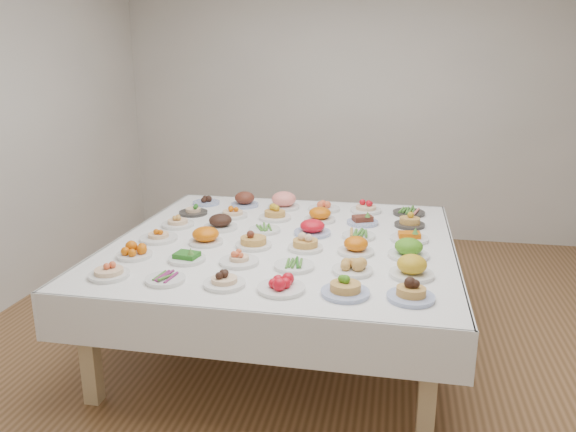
% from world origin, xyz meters
% --- Properties ---
extents(room_envelope, '(5.02, 5.02, 2.81)m').
position_xyz_m(room_envelope, '(0.00, 0.00, 1.83)').
color(room_envelope, brown).
rests_on(room_envelope, ground).
extents(display_table, '(2.26, 2.26, 0.75)m').
position_xyz_m(display_table, '(-0.20, -0.13, 0.69)').
color(display_table, white).
rests_on(display_table, ground).
extents(dish_0, '(0.23, 0.23, 0.12)m').
position_xyz_m(dish_0, '(-1.04, -0.98, 0.80)').
color(dish_0, white).
rests_on(dish_0, display_table).
extents(dish_1, '(0.22, 0.22, 0.05)m').
position_xyz_m(dish_1, '(-0.70, -0.98, 0.77)').
color(dish_1, white).
rests_on(dish_1, display_table).
extents(dish_2, '(0.23, 0.23, 0.12)m').
position_xyz_m(dish_2, '(-0.36, -0.97, 0.80)').
color(dish_2, white).
rests_on(dish_2, display_table).
extents(dish_3, '(0.25, 0.25, 0.11)m').
position_xyz_m(dish_3, '(-0.05, -0.98, 0.80)').
color(dish_3, white).
rests_on(dish_3, display_table).
extents(dish_4, '(0.25, 0.25, 0.13)m').
position_xyz_m(dish_4, '(0.30, -0.97, 0.81)').
color(dish_4, '#4C66B2').
rests_on(dish_4, display_table).
extents(dish_5, '(0.24, 0.24, 0.15)m').
position_xyz_m(dish_5, '(0.63, -0.96, 0.82)').
color(dish_5, '#4C66B2').
rests_on(dish_5, display_table).
extents(dish_6, '(0.22, 0.22, 0.10)m').
position_xyz_m(dish_6, '(-1.05, -0.64, 0.79)').
color(dish_6, white).
rests_on(dish_6, display_table).
extents(dish_7, '(0.22, 0.22, 0.10)m').
position_xyz_m(dish_7, '(-0.70, -0.64, 0.79)').
color(dish_7, white).
rests_on(dish_7, display_table).
extents(dish_8, '(0.23, 0.23, 0.11)m').
position_xyz_m(dish_8, '(-0.38, -0.63, 0.80)').
color(dish_8, white).
rests_on(dish_8, display_table).
extents(dish_9, '(0.24, 0.24, 0.05)m').
position_xyz_m(dish_9, '(-0.04, -0.63, 0.77)').
color(dish_9, white).
rests_on(dish_9, display_table).
extents(dish_10, '(0.24, 0.24, 0.11)m').
position_xyz_m(dish_10, '(0.30, -0.64, 0.80)').
color(dish_10, white).
rests_on(dish_10, display_table).
extents(dish_11, '(0.25, 0.25, 0.13)m').
position_xyz_m(dish_11, '(0.64, -0.64, 0.81)').
color(dish_11, white).
rests_on(dish_11, display_table).
extents(dish_12, '(0.25, 0.25, 0.12)m').
position_xyz_m(dish_12, '(-1.04, -0.30, 0.80)').
color(dish_12, white).
rests_on(dish_12, display_table).
extents(dish_13, '(0.23, 0.23, 0.13)m').
position_xyz_m(dish_13, '(-0.70, -0.30, 0.81)').
color(dish_13, white).
rests_on(dish_13, display_table).
extents(dish_14, '(0.24, 0.23, 0.15)m').
position_xyz_m(dish_14, '(-0.37, -0.31, 0.82)').
color(dish_14, white).
rests_on(dish_14, display_table).
extents(dish_15, '(0.23, 0.23, 0.14)m').
position_xyz_m(dish_15, '(-0.03, -0.30, 0.81)').
color(dish_15, white).
rests_on(dish_15, display_table).
extents(dish_16, '(0.23, 0.23, 0.12)m').
position_xyz_m(dish_16, '(0.30, -0.31, 0.81)').
color(dish_16, white).
rests_on(dish_16, display_table).
extents(dish_17, '(0.25, 0.25, 0.15)m').
position_xyz_m(dish_17, '(0.62, -0.31, 0.82)').
color(dish_17, white).
rests_on(dish_17, display_table).
extents(dish_18, '(0.23, 0.23, 0.11)m').
position_xyz_m(dish_18, '(-1.03, 0.04, 0.80)').
color(dish_18, white).
rests_on(dish_18, display_table).
extents(dish_19, '(0.27, 0.27, 0.15)m').
position_xyz_m(dish_19, '(-0.71, 0.04, 0.82)').
color(dish_19, white).
rests_on(dish_19, display_table).
extents(dish_20, '(0.22, 0.22, 0.05)m').
position_xyz_m(dish_20, '(-0.38, 0.03, 0.77)').
color(dish_20, white).
rests_on(dish_20, display_table).
extents(dish_21, '(0.25, 0.25, 0.15)m').
position_xyz_m(dish_21, '(-0.03, 0.03, 0.82)').
color(dish_21, '#4C66B2').
rests_on(dish_21, display_table).
extents(dish_22, '(0.23, 0.23, 0.06)m').
position_xyz_m(dish_22, '(0.29, 0.02, 0.78)').
color(dish_22, white).
rests_on(dish_22, display_table).
extents(dish_23, '(0.25, 0.25, 0.11)m').
position_xyz_m(dish_23, '(0.63, 0.03, 0.80)').
color(dish_23, white).
rests_on(dish_23, display_table).
extents(dish_24, '(0.22, 0.22, 0.11)m').
position_xyz_m(dish_24, '(-1.04, 0.38, 0.79)').
color(dish_24, '#2C2A27').
rests_on(dish_24, display_table).
extents(dish_25, '(0.22, 0.22, 0.12)m').
position_xyz_m(dish_25, '(-0.71, 0.36, 0.80)').
color(dish_25, white).
rests_on(dish_25, display_table).
extents(dish_26, '(0.24, 0.24, 0.15)m').
position_xyz_m(dish_26, '(-0.37, 0.36, 0.82)').
color(dish_26, white).
rests_on(dish_26, display_table).
extents(dish_27, '(0.23, 0.23, 0.13)m').
position_xyz_m(dish_27, '(-0.03, 0.38, 0.81)').
color(dish_27, white).
rests_on(dish_27, display_table).
extents(dish_28, '(0.23, 0.23, 0.10)m').
position_xyz_m(dish_28, '(0.30, 0.36, 0.79)').
color(dish_28, '#4C66B2').
rests_on(dish_28, display_table).
extents(dish_29, '(0.22, 0.22, 0.12)m').
position_xyz_m(dish_29, '(0.64, 0.36, 0.80)').
color(dish_29, '#2C2A27').
rests_on(dish_29, display_table).
extents(dish_30, '(0.22, 0.22, 0.09)m').
position_xyz_m(dish_30, '(-1.04, 0.70, 0.79)').
color(dish_30, '#4C66B2').
rests_on(dish_30, display_table).
extents(dish_31, '(0.23, 0.23, 0.12)m').
position_xyz_m(dish_31, '(-0.71, 0.70, 0.80)').
color(dish_31, '#4C66B2').
rests_on(dish_31, display_table).
extents(dish_32, '(0.25, 0.25, 0.16)m').
position_xyz_m(dish_32, '(-0.37, 0.69, 0.83)').
color(dish_32, white).
rests_on(dish_32, display_table).
extents(dish_33, '(0.25, 0.25, 0.10)m').
position_xyz_m(dish_33, '(-0.04, 0.69, 0.79)').
color(dish_33, white).
rests_on(dish_33, display_table).
extents(dish_34, '(0.26, 0.26, 0.14)m').
position_xyz_m(dish_34, '(0.30, 0.71, 0.82)').
color(dish_34, white).
rests_on(dish_34, display_table).
extents(dish_35, '(0.25, 0.25, 0.06)m').
position_xyz_m(dish_35, '(0.64, 0.70, 0.78)').
color(dish_35, '#2C2A27').
rests_on(dish_35, display_table).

